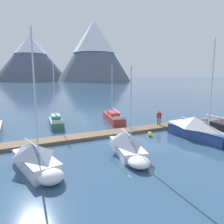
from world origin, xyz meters
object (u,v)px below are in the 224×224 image
object	(u,v)px
sailboat_second_berth	(36,159)
sailboat_outer_slip	(200,129)
sailboat_mid_dock_port	(56,121)
person_on_dock	(159,117)
sailboat_mid_dock_starboard	(128,144)
sailboat_far_berth	(113,117)
mooring_buoy_channel_marker	(150,134)

from	to	relation	value
sailboat_second_berth	sailboat_outer_slip	bearing A→B (deg)	3.87
sailboat_mid_dock_port	sailboat_outer_slip	xyz separation A→B (m)	(11.70, -11.74, 0.46)
sailboat_second_berth	person_on_dock	xyz separation A→B (m)	(14.43, 6.75, 0.47)
sailboat_second_berth	person_on_dock	world-z (taller)	sailboat_second_berth
sailboat_second_berth	sailboat_mid_dock_starboard	distance (m)	6.89
sailboat_far_berth	sailboat_outer_slip	world-z (taller)	sailboat_outer_slip
sailboat_far_berth	mooring_buoy_channel_marker	bearing A→B (deg)	-86.73
sailboat_far_berth	sailboat_outer_slip	size ratio (longest dim) A/B	0.79
mooring_buoy_channel_marker	sailboat_mid_dock_starboard	bearing A→B (deg)	-141.78
sailboat_far_berth	person_on_dock	world-z (taller)	sailboat_far_berth
sailboat_mid_dock_starboard	person_on_dock	distance (m)	9.92
mooring_buoy_channel_marker	sailboat_second_berth	bearing A→B (deg)	-161.43
sailboat_mid_dock_starboard	sailboat_outer_slip	world-z (taller)	sailboat_outer_slip
sailboat_mid_dock_starboard	person_on_dock	bearing A→B (deg)	40.33
sailboat_far_berth	mooring_buoy_channel_marker	xyz separation A→B (m)	(0.48, -8.33, -0.32)
sailboat_mid_dock_port	person_on_dock	size ratio (longest dim) A/B	4.64
sailboat_mid_dock_starboard	sailboat_outer_slip	size ratio (longest dim) A/B	0.72
sailboat_mid_dock_starboard	sailboat_outer_slip	xyz separation A→B (m)	(8.15, 0.68, 0.23)
sailboat_far_berth	person_on_dock	size ratio (longest dim) A/B	4.41
sailboat_mid_dock_starboard	sailboat_second_berth	bearing A→B (deg)	-177.17
sailboat_second_berth	sailboat_mid_dock_port	xyz separation A→B (m)	(3.33, 12.76, -0.25)
sailboat_far_berth	mooring_buoy_channel_marker	size ratio (longest dim) A/B	12.86
sailboat_second_berth	mooring_buoy_channel_marker	bearing A→B (deg)	18.57
sailboat_mid_dock_port	sailboat_mid_dock_starboard	bearing A→B (deg)	-74.03
sailboat_outer_slip	mooring_buoy_channel_marker	bearing A→B (deg)	143.88
sailboat_mid_dock_port	person_on_dock	world-z (taller)	sailboat_mid_dock_port
sailboat_second_berth	sailboat_mid_dock_port	distance (m)	13.19
sailboat_far_berth	person_on_dock	xyz separation A→B (m)	(3.66, -5.36, 0.69)
sailboat_mid_dock_starboard	sailboat_mid_dock_port	bearing A→B (deg)	105.97
mooring_buoy_channel_marker	sailboat_outer_slip	bearing A→B (deg)	-36.12
mooring_buoy_channel_marker	sailboat_mid_dock_port	bearing A→B (deg)	131.41
sailboat_far_berth	sailboat_outer_slip	xyz separation A→B (m)	(4.26, -11.09, 0.43)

